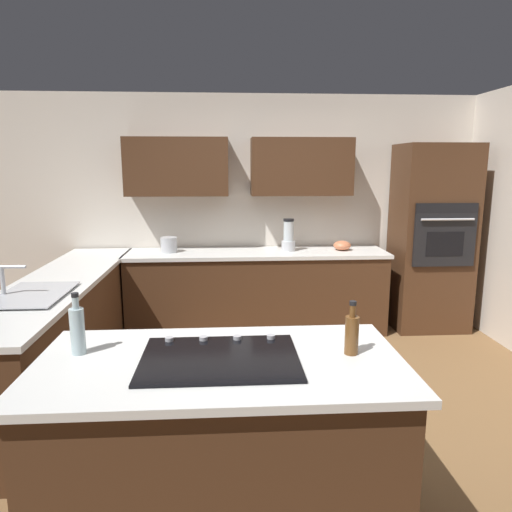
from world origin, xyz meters
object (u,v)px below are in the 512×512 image
at_px(wall_oven, 432,238).
at_px(second_bottle, 352,333).
at_px(cooktop, 220,358).
at_px(oil_bottle, 77,329).
at_px(blender, 288,237).
at_px(mixing_bowl, 342,245).
at_px(sink_unit, 32,294).
at_px(kettle, 169,245).

xyz_separation_m(wall_oven, second_bottle, (1.66, 2.83, -0.02)).
xyz_separation_m(cooktop, second_bottle, (-0.65, -0.03, 0.10)).
relative_size(cooktop, oil_bottle, 2.42).
xyz_separation_m(oil_bottle, second_bottle, (-1.36, 0.09, -0.02)).
bearing_deg(blender, second_bottle, 88.75).
xyz_separation_m(blender, oil_bottle, (1.42, 2.77, -0.02)).
bearing_deg(blender, mixing_bowl, 180.00).
distance_m(sink_unit, second_bottle, 2.33).
height_order(cooktop, blender, blender).
height_order(oil_bottle, second_bottle, oil_bottle).
bearing_deg(cooktop, oil_bottle, -9.28).
relative_size(mixing_bowl, oil_bottle, 0.61).
distance_m(sink_unit, blender, 2.68).
relative_size(cooktop, second_bottle, 2.78).
relative_size(cooktop, mixing_bowl, 3.94).
xyz_separation_m(cooktop, oil_bottle, (0.70, -0.11, 0.12)).
distance_m(mixing_bowl, second_bottle, 2.93).
height_order(cooktop, mixing_bowl, mixing_bowl).
height_order(blender, kettle, blender).
relative_size(wall_oven, blender, 5.81).
bearing_deg(blender, wall_oven, 179.09).
height_order(mixing_bowl, second_bottle, second_bottle).
bearing_deg(kettle, oil_bottle, 87.52).
relative_size(sink_unit, mixing_bowl, 3.63).
height_order(cooktop, kettle, kettle).
xyz_separation_m(mixing_bowl, second_bottle, (0.66, 2.86, 0.05)).
bearing_deg(cooktop, sink_unit, -41.18).
distance_m(wall_oven, blender, 1.60).
distance_m(cooktop, blender, 2.97).
bearing_deg(second_bottle, blender, -91.25).
height_order(sink_unit, second_bottle, second_bottle).
bearing_deg(kettle, mixing_bowl, 180.00).
distance_m(wall_oven, oil_bottle, 4.08).
distance_m(wall_oven, kettle, 2.90).
xyz_separation_m(wall_oven, mixing_bowl, (1.00, -0.03, -0.07)).
bearing_deg(second_bottle, kettle, -66.57).
height_order(mixing_bowl, kettle, kettle).
bearing_deg(kettle, wall_oven, 179.50).
height_order(kettle, oil_bottle, oil_bottle).
height_order(sink_unit, kettle, sink_unit).
distance_m(wall_oven, second_bottle, 3.28).
height_order(sink_unit, blender, blender).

